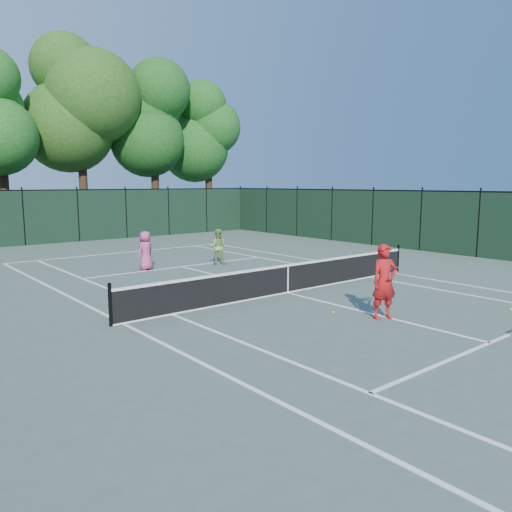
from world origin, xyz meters
TOP-DOWN VIEW (x-y plane):
  - ground at (0.00, 0.00)m, footprint 90.00×90.00m
  - sideline_doubles_left at (-5.49, 0.00)m, footprint 0.10×23.77m
  - sideline_doubles_right at (5.49, 0.00)m, footprint 0.10×23.77m
  - sideline_singles_left at (-4.12, 0.00)m, footprint 0.10×23.77m
  - sideline_singles_right at (4.12, 0.00)m, footprint 0.10×23.77m
  - baseline_far at (0.00, 11.88)m, footprint 10.97×0.10m
  - service_line_near at (0.00, -6.40)m, footprint 8.23×0.10m
  - service_line_far at (0.00, 6.40)m, footprint 8.23×0.10m
  - center_service_line at (0.00, 0.00)m, footprint 0.10×12.80m
  - tennis_net at (0.00, 0.00)m, footprint 11.69×0.09m
  - fence_far at (0.00, 18.00)m, footprint 24.00×0.05m
  - fence_right at (12.00, 0.00)m, footprint 0.05×36.00m
  - tree_3 at (2.00, 22.30)m, footprint 7.00×7.00m
  - tree_4 at (7.00, 21.60)m, footprint 6.20×6.20m
  - tree_5 at (12.00, 22.10)m, footprint 5.80×5.80m
  - coach at (-0.16, -3.74)m, footprint 1.10×0.67m
  - player_pink at (-1.51, 6.57)m, footprint 0.88×0.72m
  - player_green at (1.53, 5.98)m, footprint 0.92×0.90m
  - loose_ball_near_cart at (3.15, -5.45)m, footprint 0.07×0.07m
  - loose_ball_midcourt at (-0.79, -2.61)m, footprint 0.07×0.07m

SIDE VIEW (x-z plane):
  - ground at x=0.00m, z-range 0.00..0.00m
  - sideline_doubles_left at x=-5.49m, z-range 0.00..0.01m
  - sideline_doubles_right at x=5.49m, z-range 0.00..0.01m
  - sideline_singles_left at x=-4.12m, z-range 0.00..0.01m
  - sideline_singles_right at x=4.12m, z-range 0.00..0.01m
  - baseline_far at x=0.00m, z-range 0.00..0.01m
  - service_line_near at x=0.00m, z-range 0.00..0.01m
  - service_line_far at x=0.00m, z-range 0.00..0.01m
  - center_service_line at x=0.00m, z-range 0.00..0.01m
  - loose_ball_near_cart at x=3.15m, z-range 0.00..0.07m
  - loose_ball_midcourt at x=-0.79m, z-range 0.00..0.07m
  - tennis_net at x=0.00m, z-range -0.05..1.01m
  - player_green at x=1.53m, z-range 0.00..1.50m
  - player_pink at x=-1.51m, z-range 0.00..1.55m
  - coach at x=-0.16m, z-range 0.00..1.91m
  - fence_far at x=0.00m, z-range 0.00..3.00m
  - fence_right at x=12.00m, z-range 0.00..3.00m
  - tree_5 at x=12.00m, z-range 1.59..13.82m
  - tree_4 at x=7.00m, z-range 1.66..14.63m
  - tree_3 at x=2.00m, z-range 1.78..16.23m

